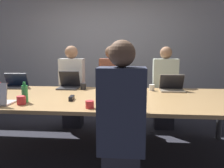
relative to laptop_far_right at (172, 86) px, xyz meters
name	(u,v)px	position (x,y,z in m)	size (l,w,h in m)	color
ground_plane	(91,150)	(-1.12, -0.49, -0.81)	(24.00, 24.00, 0.00)	#2D2D38
curtain_wall	(108,47)	(-1.12, 1.64, 0.59)	(12.00, 0.06, 2.80)	#ADADB2
conference_table	(90,100)	(-1.12, -0.49, -0.12)	(4.05, 1.44, 0.74)	tan
laptop_far_right	(172,86)	(0.00, 0.00, 0.00)	(0.35, 0.25, 0.24)	gray
person_far_right	(165,90)	(-0.03, 0.47, -0.14)	(0.40, 0.24, 1.39)	#2D2D38
cup_far_right	(152,88)	(-0.29, 0.00, -0.02)	(0.08, 0.08, 0.09)	white
laptop_far_left	(16,84)	(-2.42, 0.06, 0.00)	(0.36, 0.24, 0.23)	#333338
laptop_far_center	(111,84)	(-0.90, 0.06, 0.01)	(0.36, 0.26, 0.26)	gray
person_far_center	(112,88)	(-0.93, 0.48, -0.12)	(0.40, 0.24, 1.40)	#2D2D38
cup_far_center	(128,87)	(-0.63, 0.01, -0.02)	(0.08, 0.08, 0.10)	white
bottle_far_center	(129,84)	(-0.63, -0.06, 0.04)	(0.07, 0.07, 0.25)	green
laptop_far_midleft	(69,83)	(-1.56, 0.08, 0.01)	(0.32, 0.27, 0.27)	#333338
person_far_midleft	(72,88)	(-1.60, 0.41, -0.12)	(0.40, 0.24, 1.40)	#2D2D38
cup_far_midleft	(83,86)	(-1.32, -0.01, -0.02)	(0.09, 0.09, 0.10)	#232328
cup_near_left	(21,100)	(-1.79, -0.97, -0.02)	(0.10, 0.10, 0.09)	red
bottle_near_left	(25,94)	(-1.80, -0.88, 0.03)	(0.07, 0.07, 0.24)	green
laptop_near_midright	(117,102)	(-0.73, -1.06, 0.00)	(0.35, 0.26, 0.26)	gray
person_near_midright	(121,126)	(-0.67, -1.42, -0.12)	(0.40, 0.24, 1.41)	#2D2D38
cup_near_midright	(90,104)	(-1.01, -1.06, -0.03)	(0.09, 0.09, 0.08)	red
stapler	(72,98)	(-1.30, -0.72, -0.05)	(0.05, 0.15, 0.05)	black
notebook	(104,100)	(-0.91, -0.70, -0.06)	(0.18, 0.19, 0.02)	maroon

